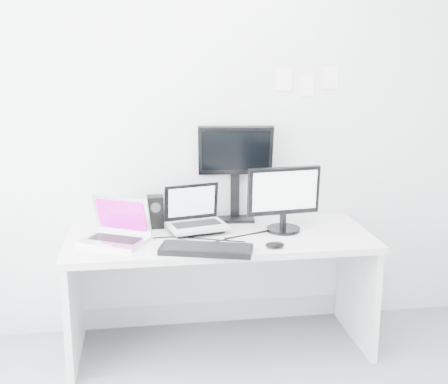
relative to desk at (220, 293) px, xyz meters
The scene contains 12 objects.
back_wall 1.05m from the desk, 90.00° to the left, with size 3.60×3.60×0.00m, color silver.
desk is the anchor object (origin of this frame).
macbook 0.79m from the desk, behind, with size 0.36×0.27×0.27m, color silver.
speaker 0.64m from the desk, 148.98° to the left, with size 0.10×0.10×0.20m, color black.
dell_laptop 0.53m from the desk, 145.97° to the left, with size 0.34×0.27×0.28m, color #BABDC1.
rear_monitor 0.76m from the desk, 65.65° to the left, with size 0.47×0.17×0.63m, color black.
samsung_monitor 0.69m from the desk, ahead, with size 0.45×0.20×0.41m, color black.
keyboard 0.49m from the desk, 112.43° to the right, with size 0.50×0.18×0.03m, color black.
mouse 0.54m from the desk, 43.66° to the right, with size 0.11×0.07×0.04m, color black.
wall_note_0 1.38m from the desk, 37.40° to the left, with size 0.10×0.00×0.14m, color white.
wall_note_1 1.40m from the desk, 29.83° to the left, with size 0.09×0.00×0.13m, color white.
wall_note_2 1.51m from the desk, 24.64° to the left, with size 0.10×0.00×0.14m, color white.
Camera 1 is at (-0.43, -1.95, 1.79)m, focal length 45.91 mm.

